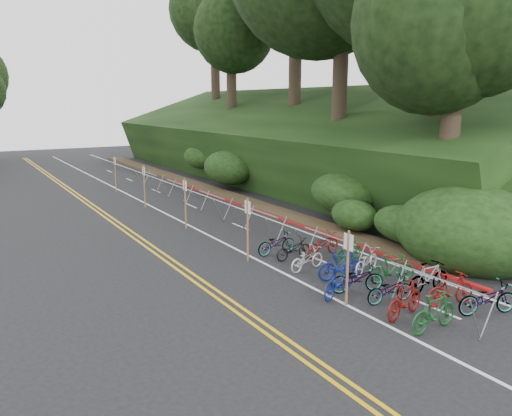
{
  "coord_description": "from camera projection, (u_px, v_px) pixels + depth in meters",
  "views": [
    {
      "loc": [
        -8.82,
        -11.09,
        6.08
      ],
      "look_at": [
        2.9,
        8.16,
        1.3
      ],
      "focal_mm": 35.0,
      "sensor_mm": 36.0,
      "label": 1
    }
  ],
  "objects": [
    {
      "name": "ground",
      "position": [
        314.0,
        308.0,
        15.02
      ],
      "size": [
        120.0,
        120.0,
        0.0
      ],
      "primitive_type": "plane",
      "color": "black",
      "rests_on": "ground"
    },
    {
      "name": "road_markings",
      "position": [
        194.0,
        233.0,
        23.78
      ],
      "size": [
        7.47,
        80.0,
        0.01
      ],
      "color": "gold",
      "rests_on": "ground"
    },
    {
      "name": "red_curb",
      "position": [
        263.0,
        212.0,
        27.94
      ],
      "size": [
        0.25,
        28.0,
        0.1
      ],
      "primitive_type": "cube",
      "color": "maroon",
      "rests_on": "ground"
    },
    {
      "name": "embankment",
      "position": [
        295.0,
        151.0,
        36.99
      ],
      "size": [
        14.3,
        48.14,
        9.11
      ],
      "color": "black",
      "rests_on": "ground"
    },
    {
      "name": "tree_cluster",
      "position": [
        237.0,
        6.0,
        35.73
      ],
      "size": [
        33.72,
        55.1,
        20.68
      ],
      "color": "#2D2319",
      "rests_on": "ground"
    },
    {
      "name": "bike_rack_front",
      "position": [
        434.0,
        288.0,
        14.11
      ],
      "size": [
        1.18,
        3.29,
        1.26
      ],
      "color": "gray",
      "rests_on": "ground"
    },
    {
      "name": "bike_racks_rest",
      "position": [
        211.0,
        200.0,
        27.23
      ],
      "size": [
        1.14,
        23.0,
        1.17
      ],
      "color": "gray",
      "rests_on": "ground"
    },
    {
      "name": "signpost_near",
      "position": [
        348.0,
        263.0,
        15.0
      ],
      "size": [
        0.08,
        0.4,
        2.35
      ],
      "color": "brown",
      "rests_on": "ground"
    },
    {
      "name": "signposts_rest",
      "position": [
        163.0,
        191.0,
        26.73
      ],
      "size": [
        0.08,
        18.4,
        2.5
      ],
      "color": "brown",
      "rests_on": "ground"
    },
    {
      "name": "bike_front",
      "position": [
        339.0,
        281.0,
        15.84
      ],
      "size": [
        1.06,
        1.82,
        1.05
      ],
      "primitive_type": "imported",
      "rotation": [
        0.0,
        0.0,
        1.91
      ],
      "color": "navy",
      "rests_on": "ground"
    },
    {
      "name": "bike_valet",
      "position": [
        369.0,
        270.0,
        16.94
      ],
      "size": [
        3.27,
        10.0,
        1.09
      ],
      "color": "#144C1E",
      "rests_on": "ground"
    }
  ]
}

